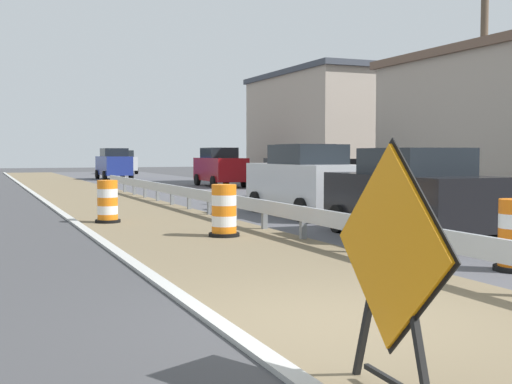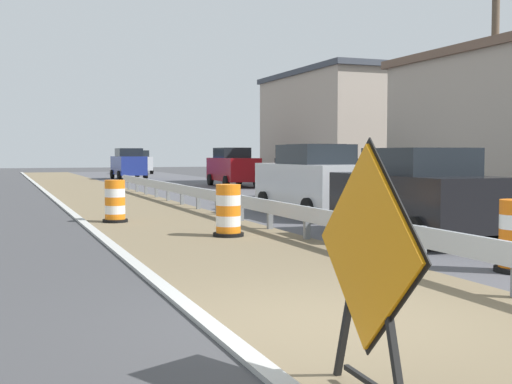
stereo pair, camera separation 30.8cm
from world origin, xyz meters
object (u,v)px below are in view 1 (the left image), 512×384
object	(u,v)px
car_lead_near_lane	(114,164)
utility_pole_near	(484,60)
car_trailing_far_lane	(411,193)
traffic_barrel_close	(224,213)
traffic_barrel_mid	(108,203)
car_lead_far_lane	(305,180)
car_mid_far_lane	(123,162)
car_distant_a	(307,172)
warning_sign_diamond	(390,257)
car_trailing_near_lane	(220,167)

from	to	relation	value
car_lead_near_lane	utility_pole_near	bearing A→B (deg)	-168.85
car_trailing_far_lane	traffic_barrel_close	bearing A→B (deg)	63.50
traffic_barrel_mid	car_lead_far_lane	bearing A→B (deg)	-1.98
traffic_barrel_mid	car_mid_far_lane	distance (m)	42.35
car_lead_far_lane	car_distant_a	bearing A→B (deg)	-27.37
car_mid_far_lane	car_distant_a	xyz separation A→B (m)	(0.08, -35.52, 0.05)
car_lead_near_lane	car_mid_far_lane	bearing A→B (deg)	-14.85
traffic_barrel_mid	utility_pole_near	xyz separation A→B (m)	(11.85, -0.56, 4.28)
car_mid_far_lane	car_distant_a	world-z (taller)	car_distant_a
car_lead_far_lane	traffic_barrel_close	bearing A→B (deg)	134.19
traffic_barrel_mid	car_lead_far_lane	world-z (taller)	car_lead_far_lane
utility_pole_near	car_mid_far_lane	bearing A→B (deg)	94.21
warning_sign_diamond	traffic_barrel_mid	xyz separation A→B (m)	(0.33, 13.51, -0.54)
car_lead_near_lane	car_trailing_near_lane	bearing A→B (deg)	-164.49
traffic_barrel_mid	utility_pole_near	distance (m)	12.61
warning_sign_diamond	car_lead_far_lane	bearing A→B (deg)	-112.05
warning_sign_diamond	car_distant_a	bearing A→B (deg)	-113.07
car_trailing_near_lane	warning_sign_diamond	bearing A→B (deg)	-15.87
traffic_barrel_close	car_trailing_far_lane	size ratio (longest dim) A/B	0.25
utility_pole_near	car_lead_near_lane	bearing A→B (deg)	101.86
car_mid_far_lane	traffic_barrel_mid	bearing A→B (deg)	-10.91
car_trailing_far_lane	car_distant_a	distance (m)	12.23
traffic_barrel_mid	car_mid_far_lane	bearing A→B (deg)	78.06
car_trailing_near_lane	car_mid_far_lane	bearing A→B (deg)	-177.69
traffic_barrel_mid	car_mid_far_lane	size ratio (longest dim) A/B	0.27
traffic_barrel_close	car_trailing_near_lane	xyz separation A→B (m)	(7.32, 20.90, 0.54)
warning_sign_diamond	car_lead_near_lane	world-z (taller)	car_lead_near_lane
car_mid_far_lane	car_trailing_far_lane	xyz separation A→B (m)	(-3.40, -47.25, -0.06)
car_lead_near_lane	car_lead_far_lane	bearing A→B (deg)	179.36
warning_sign_diamond	car_trailing_near_lane	world-z (taller)	car_trailing_near_lane
traffic_barrel_close	car_trailing_far_lane	world-z (taller)	car_trailing_far_lane
car_trailing_near_lane	car_mid_far_lane	xyz separation A→B (m)	(-0.39, 24.47, -0.03)
traffic_barrel_close	car_trailing_far_lane	xyz separation A→B (m)	(3.53, -1.88, 0.45)
car_lead_far_lane	car_trailing_far_lane	world-z (taller)	car_lead_far_lane
traffic_barrel_close	warning_sign_diamond	bearing A→B (deg)	-102.69
car_distant_a	utility_pole_near	distance (m)	8.04
traffic_barrel_mid	car_trailing_far_lane	xyz separation A→B (m)	(5.36, -5.81, 0.46)
traffic_barrel_close	utility_pole_near	world-z (taller)	utility_pole_near
warning_sign_diamond	car_mid_far_lane	size ratio (longest dim) A/B	0.47
warning_sign_diamond	car_distant_a	size ratio (longest dim) A/B	0.45
traffic_barrel_close	car_mid_far_lane	size ratio (longest dim) A/B	0.28
traffic_barrel_mid	car_lead_far_lane	distance (m)	5.70
car_lead_far_lane	car_trailing_far_lane	bearing A→B (deg)	176.86
warning_sign_diamond	utility_pole_near	size ratio (longest dim) A/B	0.21
warning_sign_diamond	car_lead_near_lane	size ratio (longest dim) A/B	0.46
car_mid_far_lane	warning_sign_diamond	bearing A→B (deg)	-8.37
warning_sign_diamond	car_mid_far_lane	distance (m)	55.69
car_distant_a	traffic_barrel_close	bearing A→B (deg)	-35.70
utility_pole_near	car_lead_far_lane	bearing A→B (deg)	176.63
traffic_barrel_mid	car_lead_near_lane	size ratio (longest dim) A/B	0.26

